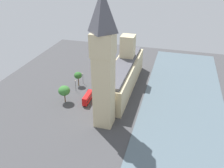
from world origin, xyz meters
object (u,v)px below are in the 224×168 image
double_decker_bus_opposite_hall (105,67)px  street_lamp_corner (83,76)px  double_decker_bus_kerbside (88,98)px  car_black_by_river_gate (97,85)px  car_dark_green_far_end (101,79)px  car_blue_midblock (89,91)px  clock_tower (103,61)px  plane_tree_leading (64,91)px  plane_tree_near_tower (78,75)px  parliament_building (124,73)px  car_yellow_cab_trailing (105,76)px  pedestrian_under_trees (104,91)px  street_lamp_slot_10 (75,84)px

double_decker_bus_opposite_hall → street_lamp_corner: (7.23, 20.57, 2.19)m
double_decker_bus_kerbside → car_black_by_river_gate: bearing=91.8°
car_dark_green_far_end → double_decker_bus_opposite_hall: bearing=-76.6°
car_blue_midblock → street_lamp_corner: street_lamp_corner is taller
clock_tower → street_lamp_corner: (24.03, -33.64, -26.36)m
double_decker_bus_opposite_hall → double_decker_bus_kerbside: (-2.82, 39.06, 0.00)m
clock_tower → car_black_by_river_gate: clock_tower is taller
car_blue_midblock → street_lamp_corner: bearing=126.3°
double_decker_bus_opposite_hall → plane_tree_leading: bearing=-103.1°
plane_tree_leading → plane_tree_near_tower: bearing=-89.6°
car_blue_midblock → street_lamp_corner: (7.13, -9.20, 3.94)m
clock_tower → car_dark_green_far_end: (14.55, -40.11, -30.29)m
parliament_building → car_yellow_cab_trailing: parliament_building is taller
double_decker_bus_opposite_hall → pedestrian_under_trees: (-8.00, 27.21, -1.89)m
car_yellow_cab_trailing → street_lamp_corner: street_lamp_corner is taller
double_decker_bus_opposite_hall → car_yellow_cab_trailing: size_ratio=2.37×
double_decker_bus_opposite_hall → plane_tree_leading: 43.29m
double_decker_bus_kerbside → plane_tree_near_tower: 19.91m
car_yellow_cab_trailing → plane_tree_near_tower: plane_tree_near_tower is taller
double_decker_bus_opposite_hall → street_lamp_slot_10: street_lamp_slot_10 is taller
double_decker_bus_kerbside → plane_tree_leading: plane_tree_leading is taller
street_lamp_corner → double_decker_bus_kerbside: bearing=118.5°
car_black_by_river_gate → double_decker_bus_kerbside: double_decker_bus_kerbside is taller
plane_tree_near_tower → street_lamp_slot_10: 7.01m
car_blue_midblock → street_lamp_corner: 12.29m
clock_tower → double_decker_bus_opposite_hall: clock_tower is taller
plane_tree_near_tower → street_lamp_corner: bearing=-120.4°
clock_tower → car_black_by_river_gate: 46.69m
double_decker_bus_opposite_hall → car_yellow_cab_trailing: (-2.95, 8.96, -1.75)m
car_black_by_river_gate → pedestrian_under_trees: car_black_by_river_gate is taller
car_blue_midblock → plane_tree_near_tower: bearing=143.3°
car_black_by_river_gate → car_blue_midblock: same height
parliament_building → street_lamp_slot_10: (24.69, 13.07, -3.52)m
street_lamp_slot_10 → clock_tower: bearing=135.7°
plane_tree_leading → car_black_by_river_gate: bearing=-117.9°
double_decker_bus_opposite_hall → parliament_building: bearing=-46.7°
clock_tower → car_yellow_cab_trailing: clock_tower is taller
car_black_by_river_gate → car_blue_midblock: bearing=73.7°
clock_tower → car_yellow_cab_trailing: 56.19m
double_decker_bus_opposite_hall → car_black_by_river_gate: double_decker_bus_opposite_hall is taller
double_decker_bus_kerbside → street_lamp_slot_10: street_lamp_slot_10 is taller
plane_tree_leading → car_blue_midblock: bearing=-125.1°
parliament_building → clock_tower: clock_tower is taller
pedestrian_under_trees → street_lamp_corner: size_ratio=0.24×
car_black_by_river_gate → plane_tree_leading: size_ratio=0.52×
double_decker_bus_opposite_hall → clock_tower: bearing=-74.0°
car_black_by_river_gate → car_yellow_cab_trailing: bearing=-96.7°
car_black_by_river_gate → pedestrian_under_trees: size_ratio=2.94×
car_black_by_river_gate → street_lamp_corner: (9.12, -1.40, 3.93)m
clock_tower → car_yellow_cab_trailing: bearing=-73.0°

